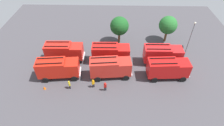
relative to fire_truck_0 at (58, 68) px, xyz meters
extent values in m
plane|color=#423F44|center=(9.19, 2.31, -2.15)|extent=(55.73, 55.73, 0.00)
cube|color=red|center=(2.44, 0.23, -0.05)|extent=(2.42, 2.70, 2.60)
cube|color=#8C9EAD|center=(3.48, 0.33, 0.26)|extent=(0.28, 2.12, 1.46)
cube|color=red|center=(-1.05, -0.10, 0.10)|extent=(5.01, 2.94, 2.90)
cube|color=black|center=(-1.11, 0.59, 1.67)|extent=(4.31, 0.53, 0.12)
cube|color=black|center=(-0.98, -0.78, 1.67)|extent=(4.31, 0.53, 0.12)
cube|color=silver|center=(3.63, 0.34, -1.20)|extent=(0.42, 2.38, 0.28)
cylinder|color=black|center=(2.52, 1.44, -1.60)|extent=(1.13, 0.45, 1.10)
cylinder|color=black|center=(2.75, -0.95, -1.60)|extent=(1.13, 0.45, 1.10)
cylinder|color=black|center=(-2.35, 0.98, -1.60)|extent=(1.13, 0.45, 1.10)
cylinder|color=black|center=(-2.13, -1.41, -1.60)|extent=(1.13, 0.45, 1.10)
cube|color=red|center=(11.38, 0.63, -0.05)|extent=(2.43, 2.70, 2.60)
cube|color=#8C9EAD|center=(12.42, 0.74, 0.26)|extent=(0.29, 2.12, 1.46)
cube|color=red|center=(7.89, 0.29, 0.10)|extent=(5.02, 2.96, 2.90)
cube|color=black|center=(7.83, 0.98, 1.67)|extent=(4.31, 0.54, 0.12)
cube|color=black|center=(7.96, -0.39, 1.67)|extent=(4.31, 0.54, 0.12)
cube|color=silver|center=(12.57, 0.75, -1.20)|extent=(0.43, 2.38, 0.28)
cylinder|color=black|center=(11.46, 1.85, -1.60)|extent=(1.13, 0.46, 1.10)
cylinder|color=black|center=(11.69, -0.54, -1.60)|extent=(1.13, 0.46, 1.10)
cylinder|color=black|center=(6.58, 1.37, -1.60)|extent=(1.13, 0.46, 1.10)
cylinder|color=black|center=(6.82, -1.02, -1.60)|extent=(1.13, 0.46, 1.10)
cube|color=red|center=(21.21, 0.55, -0.05)|extent=(2.34, 2.62, 2.60)
cube|color=#8C9EAD|center=(22.26, 0.61, 0.26)|extent=(0.20, 2.13, 1.46)
cube|color=red|center=(17.71, 0.35, 0.10)|extent=(4.94, 2.77, 2.90)
cube|color=black|center=(17.67, 1.04, 1.67)|extent=(4.32, 0.37, 0.12)
cube|color=black|center=(17.75, -0.34, 1.67)|extent=(4.32, 0.37, 0.12)
cube|color=silver|center=(22.41, 0.62, -1.20)|extent=(0.34, 2.38, 0.28)
cylinder|color=black|center=(21.34, 1.76, -1.60)|extent=(1.12, 0.41, 1.10)
cylinder|color=black|center=(21.48, -0.63, -1.60)|extent=(1.12, 0.41, 1.10)
cylinder|color=black|center=(16.45, 1.48, -1.60)|extent=(1.12, 0.41, 1.10)
cylinder|color=black|center=(16.58, -0.92, -1.60)|extent=(1.12, 0.41, 1.10)
cube|color=red|center=(2.47, 4.69, -0.05)|extent=(2.25, 2.55, 2.60)
cube|color=#8C9EAD|center=(3.52, 4.72, 0.26)|extent=(0.12, 2.13, 1.46)
cube|color=red|center=(-1.03, 4.62, 0.10)|extent=(4.85, 2.60, 2.90)
cube|color=black|center=(-1.05, 5.31, 1.67)|extent=(4.32, 0.21, 0.12)
cube|color=black|center=(-1.02, 3.93, 1.67)|extent=(4.32, 0.21, 0.12)
cube|color=silver|center=(3.67, 4.72, -1.20)|extent=(0.25, 2.38, 0.28)
cylinder|color=black|center=(2.64, 5.90, -1.60)|extent=(1.11, 0.37, 1.10)
cylinder|color=black|center=(2.69, 3.50, -1.60)|extent=(1.11, 0.37, 1.10)
cylinder|color=black|center=(-2.26, 5.79, -1.60)|extent=(1.11, 0.37, 1.10)
cylinder|color=black|center=(-2.21, 3.39, -1.60)|extent=(1.11, 0.37, 1.10)
cube|color=red|center=(11.31, 4.50, -0.05)|extent=(2.25, 2.54, 2.60)
cube|color=#8C9EAD|center=(12.36, 4.52, 0.26)|extent=(0.12, 2.13, 1.46)
cube|color=red|center=(7.81, 4.43, 0.10)|extent=(4.85, 2.59, 2.90)
cube|color=black|center=(7.80, 5.12, 1.67)|extent=(4.32, 0.21, 0.12)
cube|color=black|center=(7.82, 3.74, 1.67)|extent=(4.32, 0.21, 0.12)
cube|color=silver|center=(12.51, 4.52, -1.20)|extent=(0.25, 2.38, 0.28)
cylinder|color=black|center=(11.49, 5.70, -1.60)|extent=(1.11, 0.37, 1.10)
cylinder|color=black|center=(11.53, 3.30, -1.60)|extent=(1.11, 0.37, 1.10)
cylinder|color=black|center=(6.59, 5.61, -1.60)|extent=(1.11, 0.37, 1.10)
cylinder|color=black|center=(6.64, 3.21, -1.60)|extent=(1.11, 0.37, 1.10)
cube|color=red|center=(21.01, 4.27, -0.05)|extent=(2.22, 2.52, 2.60)
cube|color=#8C9EAD|center=(22.06, 4.28, 0.26)|extent=(0.10, 2.13, 1.46)
cube|color=red|center=(17.51, 4.23, 0.10)|extent=(4.82, 2.54, 2.90)
cube|color=black|center=(17.51, 4.92, 1.67)|extent=(4.32, 0.16, 0.12)
cube|color=black|center=(17.52, 3.55, 1.67)|extent=(4.32, 0.16, 0.12)
cube|color=silver|center=(22.21, 4.28, -1.20)|extent=(0.22, 2.38, 0.28)
cylinder|color=black|center=(21.20, 5.47, -1.60)|extent=(1.10, 0.36, 1.10)
cylinder|color=black|center=(21.22, 3.07, -1.60)|extent=(1.10, 0.36, 1.10)
cylinder|color=black|center=(16.30, 5.42, -1.60)|extent=(1.10, 0.36, 1.10)
cylinder|color=black|center=(16.32, 3.02, -1.60)|extent=(1.10, 0.36, 1.10)
cylinder|color=black|center=(2.35, -2.73, -1.78)|extent=(0.16, 0.16, 0.75)
cylinder|color=black|center=(2.24, -2.55, -1.78)|extent=(0.16, 0.16, 0.75)
cube|color=gold|center=(2.30, -2.64, -1.08)|extent=(0.42, 0.48, 0.65)
sphere|color=#9E704C|center=(2.30, -2.64, -0.65)|extent=(0.21, 0.21, 0.21)
cylinder|color=gold|center=(2.30, -2.64, -0.57)|extent=(0.26, 0.26, 0.06)
cylinder|color=black|center=(6.12, -2.35, -1.77)|extent=(0.16, 0.16, 0.77)
cylinder|color=black|center=(6.28, -2.22, -1.77)|extent=(0.16, 0.16, 0.77)
cube|color=orange|center=(6.20, -2.29, -1.05)|extent=(0.48, 0.44, 0.67)
sphere|color=tan|center=(6.20, -2.29, -0.61)|extent=(0.22, 0.22, 0.22)
cylinder|color=orange|center=(6.20, -2.29, -0.52)|extent=(0.27, 0.27, 0.07)
cylinder|color=black|center=(23.19, 7.52, -1.75)|extent=(0.16, 0.16, 0.81)
cylinder|color=black|center=(23.39, 7.47, -1.75)|extent=(0.16, 0.16, 0.81)
cube|color=black|center=(23.29, 7.49, -1.00)|extent=(0.46, 0.33, 0.70)
sphere|color=#9E704C|center=(23.29, 7.49, -0.53)|extent=(0.23, 0.23, 0.23)
cylinder|color=black|center=(23.29, 7.49, -0.44)|extent=(0.28, 0.28, 0.07)
cylinder|color=black|center=(6.18, 6.95, -1.78)|extent=(0.16, 0.16, 0.75)
cylinder|color=black|center=(5.98, 7.02, -1.78)|extent=(0.16, 0.16, 0.75)
cube|color=orange|center=(6.08, 6.99, -1.08)|extent=(0.48, 0.37, 0.65)
sphere|color=brown|center=(6.08, 6.99, -0.64)|extent=(0.21, 0.21, 0.21)
cylinder|color=orange|center=(6.08, 6.99, -0.56)|extent=(0.27, 0.27, 0.06)
cylinder|color=black|center=(8.32, -2.94, -1.75)|extent=(0.16, 0.16, 0.81)
cylinder|color=black|center=(8.11, -2.98, -1.75)|extent=(0.16, 0.16, 0.81)
cube|color=#B7140F|center=(8.22, -2.96, -0.99)|extent=(0.46, 0.32, 0.71)
sphere|color=beige|center=(8.22, -2.96, -0.52)|extent=(0.23, 0.23, 0.23)
cylinder|color=#B7140F|center=(8.22, -2.96, -0.43)|extent=(0.29, 0.29, 0.07)
cylinder|color=brown|center=(10.52, 10.93, -0.94)|extent=(0.49, 0.49, 2.43)
sphere|color=#19511E|center=(10.52, 10.93, 1.94)|extent=(3.90, 3.90, 3.90)
cylinder|color=brown|center=(20.76, 11.72, -0.96)|extent=(0.48, 0.48, 2.38)
sphere|color=#236628|center=(20.76, 11.72, 1.85)|extent=(3.81, 3.81, 3.81)
cone|color=#F2600C|center=(-1.92, -2.93, -1.85)|extent=(0.43, 0.43, 0.61)
cylinder|color=slate|center=(24.17, 7.38, 1.24)|extent=(0.16, 0.16, 6.79)
sphere|color=#F2EFCC|center=(24.17, 7.38, 4.82)|extent=(0.36, 0.36, 0.36)
camera|label=1|loc=(9.81, -22.48, 21.22)|focal=29.17mm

